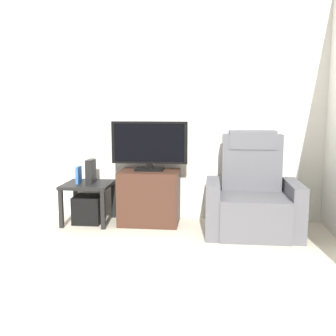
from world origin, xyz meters
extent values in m
plane|color=beige|center=(0.00, 0.00, 0.00)|extent=(6.40, 6.40, 0.00)
cube|color=silver|center=(0.00, 1.13, 1.30)|extent=(6.40, 0.06, 2.60)
cube|color=#3D2319|center=(-0.14, 0.83, 0.31)|extent=(0.67, 0.49, 0.62)
cube|color=black|center=(-0.14, 0.59, 0.43)|extent=(0.62, 0.02, 0.02)
cube|color=black|center=(-0.14, 0.64, 0.47)|extent=(0.34, 0.11, 0.04)
cube|color=black|center=(-0.14, 0.85, 0.63)|extent=(0.32, 0.20, 0.03)
cube|color=black|center=(-0.14, 0.85, 0.67)|extent=(0.06, 0.04, 0.05)
cube|color=black|center=(-0.14, 0.85, 0.93)|extent=(0.87, 0.05, 0.48)
cube|color=black|center=(-0.14, 0.82, 0.93)|extent=(0.80, 0.01, 0.43)
cube|color=#515156|center=(1.00, 0.55, 0.21)|extent=(0.70, 0.72, 0.42)
cube|color=#515156|center=(1.00, 0.82, 0.73)|extent=(0.64, 0.20, 0.62)
cube|color=#515156|center=(1.00, 0.84, 0.98)|extent=(0.50, 0.26, 0.20)
cube|color=#515156|center=(0.58, 0.55, 0.28)|extent=(0.14, 0.68, 0.56)
cube|color=#515156|center=(1.42, 0.55, 0.28)|extent=(0.14, 0.68, 0.56)
cube|color=black|center=(-0.85, 0.77, 0.45)|extent=(0.54, 0.54, 0.04)
cube|color=black|center=(-1.09, 0.54, 0.22)|extent=(0.04, 0.04, 0.43)
cube|color=black|center=(-0.61, 0.54, 0.22)|extent=(0.04, 0.04, 0.43)
cube|color=black|center=(-1.09, 1.01, 0.22)|extent=(0.04, 0.04, 0.43)
cube|color=black|center=(-0.61, 1.01, 0.22)|extent=(0.04, 0.04, 0.43)
cube|color=black|center=(-0.85, 0.77, 0.16)|extent=(0.32, 0.32, 0.32)
cube|color=#3366B2|center=(-0.95, 0.75, 0.56)|extent=(0.03, 0.14, 0.20)
cube|color=black|center=(-0.81, 0.78, 0.60)|extent=(0.07, 0.20, 0.27)
camera|label=1|loc=(0.56, -3.57, 1.33)|focal=42.23mm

